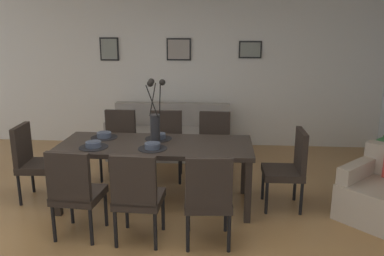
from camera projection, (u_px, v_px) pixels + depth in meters
name	position (u px, v px, depth m)	size (l,w,h in m)	color
ground_plane	(130.00, 233.00, 3.93)	(9.00, 9.00, 0.00)	#A87A47
back_wall_panel	(170.00, 71.00, 6.75)	(9.00, 0.10, 2.60)	silver
dining_table	(156.00, 149.00, 4.45)	(2.20, 0.88, 0.74)	black
dining_chair_near_left	(75.00, 190.00, 3.73)	(0.47, 0.47, 0.92)	black
dining_chair_near_right	(119.00, 141.00, 5.36)	(0.44, 0.44, 0.92)	black
dining_chair_far_left	(137.00, 194.00, 3.64)	(0.46, 0.46, 0.92)	black
dining_chair_far_right	(166.00, 142.00, 5.31)	(0.47, 0.47, 0.92)	black
dining_chair_mid_left	(208.00, 196.00, 3.59)	(0.47, 0.47, 0.92)	black
dining_chair_mid_right	(214.00, 143.00, 5.25)	(0.45, 0.45, 0.92)	black
dining_chair_head_west	(33.00, 159.00, 4.61)	(0.47, 0.47, 0.92)	black
dining_chair_head_east	(290.00, 165.00, 4.39)	(0.44, 0.44, 0.92)	black
centerpiece_vase	(155.00, 119.00, 4.36)	(0.21, 0.23, 0.73)	#232326
placemat_near_left	(94.00, 147.00, 4.29)	(0.32, 0.32, 0.01)	black
bowl_near_left	(93.00, 144.00, 4.28)	(0.17, 0.17, 0.07)	#475166
placemat_near_right	(104.00, 137.00, 4.67)	(0.32, 0.32, 0.01)	black
bowl_near_right	(104.00, 134.00, 4.66)	(0.17, 0.17, 0.07)	#475166
placemat_far_left	(153.00, 148.00, 4.24)	(0.32, 0.32, 0.01)	black
bowl_far_left	(152.00, 145.00, 4.23)	(0.17, 0.17, 0.07)	#475166
placemat_far_right	(158.00, 139.00, 4.62)	(0.32, 0.32, 0.01)	black
bowl_far_right	(158.00, 136.00, 4.61)	(0.17, 0.17, 0.07)	#475166
sofa	(170.00, 138.00, 6.36)	(1.93, 0.84, 0.80)	gray
framed_picture_left	(109.00, 49.00, 6.66)	(0.32, 0.03, 0.39)	black
framed_picture_center	(179.00, 49.00, 6.57)	(0.42, 0.03, 0.37)	black
framed_picture_right	(250.00, 50.00, 6.48)	(0.38, 0.03, 0.29)	black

